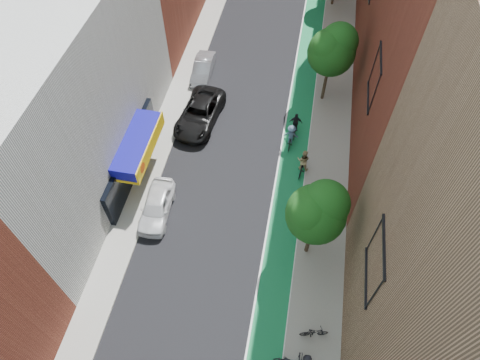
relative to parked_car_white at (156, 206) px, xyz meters
The scene contains 13 objects.
bike_lane 17.11m from the parked_car_white, 60.81° to the left, with size 2.00×68.00×0.01m, color #126847.
sidewalk_left 15.03m from the parked_car_white, 96.36° to the left, with size 2.00×68.00×0.15m, color gray.
sidewalk_right 18.45m from the parked_car_white, 54.01° to the left, with size 3.00×68.00×0.15m, color gray.
building_left_white 8.97m from the parked_car_white, 156.33° to the left, with size 8.00×20.00×12.00m, color silver.
tree_near 10.77m from the parked_car_white, ahead, with size 3.40×3.36×6.42m.
tree_mid 16.86m from the parked_car_white, 52.35° to the left, with size 3.55×3.53×6.74m.
parked_car_white is the anchor object (origin of this frame).
parked_car_black 8.75m from the parked_car_white, 85.00° to the left, with size 2.70×5.86×1.63m, color black.
parked_car_silver 14.08m from the parked_car_white, 91.07° to the left, with size 1.48×4.23×1.39m, color #96999E.
cyclist_lane_near 10.40m from the parked_car_white, 29.68° to the left, with size 0.97×1.76×2.16m.
cyclist_lane_mid 11.94m from the parked_car_white, 47.03° to the left, with size 0.96×1.74×1.98m.
cyclist_lane_far 10.89m from the parked_car_white, 43.28° to the left, with size 1.09×1.48×2.00m.
parked_bike_mid 12.45m from the parked_car_white, 29.93° to the right, with size 0.45×1.59×0.96m, color black.
Camera 1 is at (3.80, -2.85, 24.14)m, focal length 32.00 mm.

